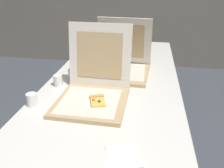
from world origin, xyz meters
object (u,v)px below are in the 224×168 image
cup_white_mid (72,74)px  cup_white_near_center (58,80)px  pizza_box_middle (122,66)px  cup_white_near_left (32,100)px  table (113,88)px  napkin_pile (122,158)px  pizza_box_front (93,91)px

cup_white_mid → cup_white_near_center: bearing=-117.9°
pizza_box_middle → cup_white_near_left: bearing=-124.6°
table → cup_white_near_center: cup_white_near_center is taller
table → napkin_pile: napkin_pile is taller
pizza_box_front → cup_white_near_center: bearing=152.8°
cup_white_mid → cup_white_near_center: size_ratio=1.00×
cup_white_near_center → cup_white_mid: bearing=62.1°
pizza_box_middle → cup_white_mid: bearing=-148.8°
pizza_box_front → cup_white_near_left: size_ratio=6.20×
cup_white_near_left → cup_white_mid: size_ratio=1.00×
cup_white_near_left → napkin_pile: size_ratio=0.43×
cup_white_near_center → napkin_pile: 0.75m
pizza_box_front → cup_white_near_left: (-0.31, -0.12, -0.02)m
table → cup_white_near_left: (-0.38, -0.37, 0.08)m
table → napkin_pile: 0.70m
pizza_box_front → napkin_pile: (0.21, -0.43, -0.05)m
table → cup_white_mid: cup_white_mid is taller
cup_white_mid → napkin_pile: bearing=-58.3°
pizza_box_middle → cup_white_near_left: 0.68m
pizza_box_middle → cup_white_near_left: (-0.42, -0.53, -0.02)m
table → cup_white_near_left: 0.53m
pizza_box_middle → table: bearing=-100.6°
pizza_box_front → cup_white_mid: size_ratio=6.20×
napkin_pile → cup_white_near_left: bearing=149.1°
table → cup_white_mid: 0.29m
napkin_pile → cup_white_mid: bearing=121.7°
cup_white_mid → napkin_pile: 0.80m
pizza_box_front → cup_white_mid: pizza_box_front is taller
pizza_box_front → pizza_box_middle: (0.11, 0.42, -0.00)m
table → cup_white_mid: (-0.27, -0.00, 0.08)m
pizza_box_front → napkin_pile: bearing=-62.4°
cup_white_mid → pizza_box_front: bearing=-50.8°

